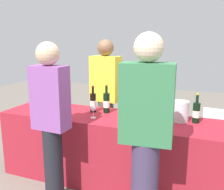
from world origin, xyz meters
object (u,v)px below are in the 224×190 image
Objects in this scene: wine_bottle_4 at (156,109)px; guest_0 at (51,119)px; wine_bottle_0 at (45,98)px; wine_bottle_5 at (196,112)px; server_pouring at (106,95)px; wine_bottle_3 at (106,103)px; ice_bucket at (180,111)px; wine_bottle_2 at (93,102)px; wine_bottle_1 at (57,98)px; wine_glass_2 at (140,114)px; wine_glass_1 at (93,109)px; wine_glass_0 at (46,102)px; guest_1 at (146,132)px; wine_glass_3 at (156,116)px.

guest_0 reaches higher than wine_bottle_4.
wine_bottle_0 reaches higher than wine_bottle_5.
wine_bottle_5 is at bearing 32.60° from guest_0.
wine_bottle_5 is at bearing 164.35° from server_pouring.
wine_bottle_3 is 1.57× the size of ice_bucket.
ice_bucket is at bearing 2.28° from wine_bottle_4.
wine_bottle_2 is 0.93× the size of wine_bottle_3.
wine_bottle_1 reaches higher than wine_bottle_2.
ice_bucket is (0.37, 0.25, 0.01)m from wine_glass_2.
wine_glass_1 is (-1.07, -0.25, -0.01)m from wine_bottle_5.
wine_bottle_3 reaches higher than wine_bottle_2.
wine_bottle_0 is at bearing -178.31° from wine_bottle_3.
wine_bottle_0 is at bearing -179.48° from ice_bucket.
wine_glass_0 is at bearing -165.23° from wine_bottle_3.
wine_glass_2 is 0.57m from guest_1.
wine_glass_2 is (1.33, -0.24, -0.01)m from wine_bottle_0.
server_pouring reaches higher than wine_glass_0.
wine_glass_0 is 0.09× the size of server_pouring.
guest_1 is (0.95, -0.06, 0.02)m from guest_0.
wine_bottle_2 is at bearing 84.39° from guest_0.
wine_bottle_4 is 0.20m from wine_glass_3.
wine_glass_1 is 0.98× the size of wine_glass_2.
wine_bottle_0 is 1.36m from wine_glass_2.
wine_glass_3 is at bearing 88.60° from guest_1.
wine_glass_3 is (0.15, 0.05, -0.01)m from wine_glass_2.
wine_glass_0 is (0.13, -0.16, -0.01)m from wine_bottle_0.
wine_glass_1 is (0.11, -0.22, -0.01)m from wine_bottle_2.
wine_glass_1 is 0.92m from guest_1.
wine_bottle_2 is 2.22× the size of wine_glass_2.
wine_glass_0 is at bearing -103.10° from wine_bottle_1.
wine_glass_3 is 1.04m from guest_0.
server_pouring reaches higher than ice_bucket.
wine_bottle_4 is at bearing -1.90° from wine_bottle_3.
ice_bucket is at bearing 0.40° from wine_bottle_1.
wine_bottle_2 is at bearing 160.19° from wine_glass_2.
wine_bottle_5 is 1.48m from guest_0.
wine_glass_0 is 0.69× the size of ice_bucket.
server_pouring is 1.22m from guest_0.
wine_bottle_5 is 0.87m from guest_1.
guest_0 is (0.45, -0.55, 0.00)m from wine_glass_0.
wine_bottle_0 is 0.21m from wine_glass_0.
wine_bottle_3 is at bearing 161.35° from wine_glass_3.
wine_bottle_1 is 1.19m from wine_glass_2.
wine_bottle_2 is (0.52, -0.01, -0.00)m from wine_bottle_1.
wine_bottle_0 is 0.85m from wine_bottle_3.
wine_bottle_1 is 1.06× the size of wine_bottle_5.
guest_0 reaches higher than wine_glass_1.
guest_1 is (1.53, -0.77, 0.02)m from wine_bottle_0.
wine_bottle_1 is 0.20× the size of server_pouring.
wine_glass_3 is (0.80, -0.19, -0.02)m from wine_bottle_2.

